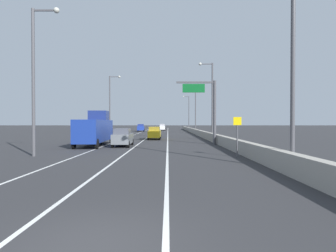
% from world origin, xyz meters
% --- Properties ---
extents(ground_plane, '(320.00, 320.00, 0.00)m').
position_xyz_m(ground_plane, '(0.00, 64.00, 0.00)').
color(ground_plane, '#2D2D30').
extents(lane_stripe_left, '(0.16, 130.00, 0.00)m').
position_xyz_m(lane_stripe_left, '(-5.50, 55.00, 0.00)').
color(lane_stripe_left, silver).
rests_on(lane_stripe_left, ground_plane).
extents(lane_stripe_center, '(0.16, 130.00, 0.00)m').
position_xyz_m(lane_stripe_center, '(-2.00, 55.00, 0.00)').
color(lane_stripe_center, silver).
rests_on(lane_stripe_center, ground_plane).
extents(lane_stripe_right, '(0.16, 130.00, 0.00)m').
position_xyz_m(lane_stripe_right, '(1.50, 55.00, 0.00)').
color(lane_stripe_right, silver).
rests_on(lane_stripe_right, ground_plane).
extents(jersey_barrier_right, '(0.60, 120.00, 1.10)m').
position_xyz_m(jersey_barrier_right, '(7.62, 40.00, 0.55)').
color(jersey_barrier_right, '#9E998E').
rests_on(jersey_barrier_right, ground_plane).
extents(overhead_sign_gantry, '(4.68, 0.36, 7.50)m').
position_xyz_m(overhead_sign_gantry, '(6.28, 25.79, 4.73)').
color(overhead_sign_gantry, '#47474C').
rests_on(overhead_sign_gantry, ground_plane).
extents(speed_advisory_sign, '(0.60, 0.11, 3.00)m').
position_xyz_m(speed_advisory_sign, '(6.72, 14.33, 1.76)').
color(speed_advisory_sign, '#4C4C51').
rests_on(speed_advisory_sign, ground_plane).
extents(lamp_post_right_near, '(2.14, 0.44, 11.35)m').
position_xyz_m(lamp_post_right_near, '(8.04, 8.82, 6.44)').
color(lamp_post_right_near, '#4C4C51').
rests_on(lamp_post_right_near, ground_plane).
extents(lamp_post_right_second, '(2.14, 0.44, 11.35)m').
position_xyz_m(lamp_post_right_second, '(7.81, 33.50, 6.44)').
color(lamp_post_right_second, '#4C4C51').
rests_on(lamp_post_right_second, ground_plane).
extents(lamp_post_right_third, '(2.14, 0.44, 11.35)m').
position_xyz_m(lamp_post_right_third, '(7.89, 58.18, 6.44)').
color(lamp_post_right_third, '#4C4C51').
rests_on(lamp_post_right_third, ground_plane).
extents(lamp_post_right_fourth, '(2.14, 0.44, 11.35)m').
position_xyz_m(lamp_post_right_fourth, '(8.23, 82.86, 6.44)').
color(lamp_post_right_fourth, '#4C4C51').
rests_on(lamp_post_right_fourth, ground_plane).
extents(lamp_post_left_near, '(2.14, 0.44, 11.35)m').
position_xyz_m(lamp_post_left_near, '(-8.51, 14.82, 6.44)').
color(lamp_post_left_near, '#4C4C51').
rests_on(lamp_post_left_near, ground_plane).
extents(lamp_post_left_mid, '(2.14, 0.44, 11.35)m').
position_xyz_m(lamp_post_left_mid, '(-9.12, 44.44, 6.44)').
color(lamp_post_left_mid, '#4C4C51').
rests_on(lamp_post_left_mid, ground_plane).
extents(car_black_0, '(2.02, 4.82, 1.88)m').
position_xyz_m(car_black_0, '(-0.39, 93.08, 0.94)').
color(car_black_0, black).
rests_on(car_black_0, ground_plane).
extents(car_yellow_1, '(1.89, 4.77, 1.94)m').
position_xyz_m(car_yellow_1, '(-0.50, 35.15, 0.97)').
color(car_yellow_1, gold).
rests_on(car_yellow_1, ground_plane).
extents(car_white_2, '(1.92, 4.22, 2.10)m').
position_xyz_m(car_white_2, '(-0.29, 79.18, 1.04)').
color(car_white_2, white).
rests_on(car_white_2, ground_plane).
extents(car_blue_3, '(2.07, 4.52, 2.11)m').
position_xyz_m(car_blue_3, '(-6.21, 70.61, 1.05)').
color(car_blue_3, '#1E389E').
rests_on(car_blue_3, ground_plane).
extents(car_gray_4, '(1.93, 4.38, 1.94)m').
position_xyz_m(car_gray_4, '(-3.37, 23.40, 0.97)').
color(car_gray_4, slate).
rests_on(car_gray_4, ground_plane).
extents(box_truck, '(2.72, 9.08, 3.98)m').
position_xyz_m(box_truck, '(-6.66, 24.46, 1.81)').
color(box_truck, navy).
rests_on(box_truck, ground_plane).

